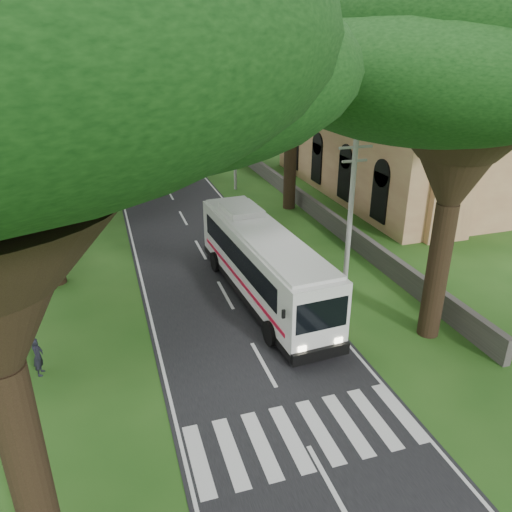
{
  "coord_description": "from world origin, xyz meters",
  "views": [
    {
      "loc": [
        -5.16,
        -13.32,
        11.8
      ],
      "look_at": [
        1.41,
        7.4,
        2.2
      ],
      "focal_mm": 35.0,
      "sensor_mm": 36.0,
      "label": 1
    }
  ],
  "objects": [
    {
      "name": "property_wall",
      "position": [
        9.0,
        24.0,
        0.6
      ],
      "size": [
        0.35,
        50.0,
        1.2
      ],
      "primitive_type": "cube",
      "color": "#383533",
      "rests_on": "ground"
    },
    {
      "name": "tree_l_mida",
      "position": [
        -8.0,
        12.0,
        12.09
      ],
      "size": [
        15.6,
        15.6,
        15.5
      ],
      "color": "black",
      "rests_on": "ground"
    },
    {
      "name": "tree_r_near",
      "position": [
        7.5,
        2.0,
        11.87
      ],
      "size": [
        14.34,
        14.34,
        15.05
      ],
      "color": "black",
      "rests_on": "ground"
    },
    {
      "name": "tree_l_midb",
      "position": [
        -7.5,
        30.0,
        11.9
      ],
      "size": [
        16.36,
        16.36,
        15.44
      ],
      "color": "black",
      "rests_on": "ground"
    },
    {
      "name": "coach_bus",
      "position": [
        1.7,
        7.31,
        1.88
      ],
      "size": [
        3.38,
        12.01,
        3.5
      ],
      "rotation": [
        0.0,
        0.0,
        0.07
      ],
      "color": "silver",
      "rests_on": "ground"
    },
    {
      "name": "pole_near",
      "position": [
        5.5,
        6.0,
        4.18
      ],
      "size": [
        1.6,
        0.24,
        8.0
      ],
      "color": "gray",
      "rests_on": "ground"
    },
    {
      "name": "ground",
      "position": [
        0.0,
        0.0,
        0.0
      ],
      "size": [
        140.0,
        140.0,
        0.0
      ],
      "primitive_type": "plane",
      "color": "#1F4B15",
      "rests_on": "ground"
    },
    {
      "name": "church",
      "position": [
        17.86,
        21.55,
        4.91
      ],
      "size": [
        14.0,
        24.0,
        11.6
      ],
      "color": "tan",
      "rests_on": "ground"
    },
    {
      "name": "tree_r_midb",
      "position": [
        7.5,
        38.0,
        12.5
      ],
      "size": [
        13.12,
        13.12,
        15.49
      ],
      "color": "black",
      "rests_on": "ground"
    },
    {
      "name": "tree_r_mida",
      "position": [
        8.0,
        20.0,
        12.61
      ],
      "size": [
        13.5,
        13.5,
        15.66
      ],
      "color": "black",
      "rests_on": "ground"
    },
    {
      "name": "tree_l_far",
      "position": [
        -8.5,
        48.0,
        12.04
      ],
      "size": [
        12.7,
        12.7,
        14.95
      ],
      "color": "black",
      "rests_on": "ground"
    },
    {
      "name": "road",
      "position": [
        0.0,
        25.0,
        0.01
      ],
      "size": [
        8.0,
        120.0,
        0.04
      ],
      "primitive_type": "cube",
      "color": "black",
      "rests_on": "ground"
    },
    {
      "name": "distant_car_b",
      "position": [
        -1.14,
        54.55,
        0.62
      ],
      "size": [
        1.31,
        3.6,
        1.18
      ],
      "primitive_type": "imported",
      "rotation": [
        0.0,
        0.0,
        0.02
      ],
      "color": "navy",
      "rests_on": "road"
    },
    {
      "name": "pole_far",
      "position": [
        5.5,
        46.0,
        4.18
      ],
      "size": [
        1.6,
        0.24,
        8.0
      ],
      "color": "gray",
      "rests_on": "ground"
    },
    {
      "name": "crosswalk",
      "position": [
        0.0,
        -2.0,
        0.0
      ],
      "size": [
        8.0,
        3.0,
        0.01
      ],
      "primitive_type": "cube",
      "color": "silver",
      "rests_on": "ground"
    },
    {
      "name": "distant_car_a",
      "position": [
        -3.0,
        33.54,
        0.69
      ],
      "size": [
        1.89,
        3.99,
        1.32
      ],
      "primitive_type": "imported",
      "rotation": [
        0.0,
        0.0,
        3.23
      ],
      "color": "#AAAAAF",
      "rests_on": "road"
    },
    {
      "name": "tree_r_far",
      "position": [
        8.5,
        56.0,
        12.89
      ],
      "size": [
        14.59,
        14.59,
        16.13
      ],
      "color": "black",
      "rests_on": "ground"
    },
    {
      "name": "pole_mid",
      "position": [
        5.5,
        26.0,
        4.18
      ],
      "size": [
        1.6,
        0.24,
        8.0
      ],
      "color": "gray",
      "rests_on": "ground"
    },
    {
      "name": "pedestrian",
      "position": [
        -8.26,
        4.02,
        0.79
      ],
      "size": [
        0.47,
        0.63,
        1.58
      ],
      "primitive_type": "imported",
      "rotation": [
        0.0,
        0.0,
        1.4
      ],
      "color": "black",
      "rests_on": "ground"
    }
  ]
}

